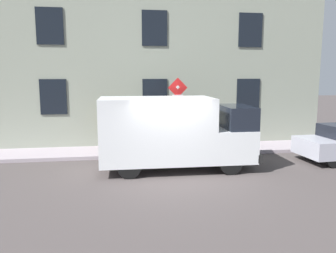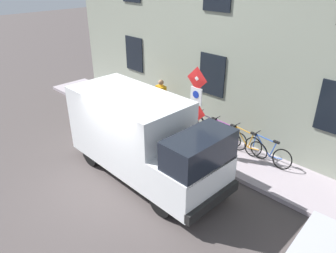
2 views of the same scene
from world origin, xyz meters
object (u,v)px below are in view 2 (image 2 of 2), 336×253
Objects in this scene: bicycle_blue at (267,152)px; bicycle_purple at (226,135)px; sign_post_stacked at (196,102)px; delivery_van at (142,136)px; litter_bin at (175,129)px; bicycle_black at (208,128)px; bicycle_orange at (246,143)px; pedestrian at (161,98)px.

bicycle_blue is 1.00× the size of bicycle_purple.
delivery_van is (-1.90, 0.47, -0.65)m from sign_post_stacked.
litter_bin reaches higher than bicycle_purple.
sign_post_stacked reaches higher than bicycle_black.
bicycle_black is at bearing 0.17° from bicycle_purple.
litter_bin reaches higher than bicycle_blue.
sign_post_stacked reaches higher than bicycle_orange.
sign_post_stacked is 1.69× the size of bicycle_blue.
bicycle_orange is 1.00× the size of bicycle_purple.
litter_bin reaches higher than bicycle_orange.
bicycle_blue is 2.41m from bicycle_black.
delivery_van is 3.12× the size of pedestrian.
bicycle_purple is at bearing -20.37° from sign_post_stacked.
litter_bin is at bearing 81.77° from sign_post_stacked.
delivery_van is 3.13× the size of bicycle_blue.
bicycle_purple and bicycle_black have the same top height.
bicycle_purple is at bearing 1.81° from bicycle_blue.
pedestrian is (-0.16, 3.11, 0.56)m from bicycle_purple.
delivery_van is 5.96× the size of litter_bin.
bicycle_orange is at bearing 1.78° from bicycle_blue.
litter_bin is (-0.89, -1.64, -0.48)m from pedestrian.
litter_bin is (-1.05, 3.07, 0.08)m from bicycle_blue.
pedestrian is at bearing 3.13° from bicycle_purple.
sign_post_stacked is 2.79m from bicycle_blue.
bicycle_black is (0.00, 0.80, 0.00)m from bicycle_purple.
bicycle_blue is 1.00× the size of bicycle_orange.
bicycle_blue is 1.61m from bicycle_purple.
bicycle_purple is at bearing -78.91° from pedestrian.
pedestrian is (2.94, 2.20, -0.26)m from delivery_van.
delivery_van is 3.13× the size of bicycle_black.
delivery_van is 3.12× the size of bicycle_orange.
sign_post_stacked is at bearing -98.23° from litter_bin.
bicycle_blue is 1.00× the size of pedestrian.
bicycle_orange is (0.00, 0.80, 0.00)m from bicycle_blue.
bicycle_orange is 1.00× the size of bicycle_black.
sign_post_stacked is 1.69× the size of bicycle_purple.
sign_post_stacked reaches higher than pedestrian.
sign_post_stacked is at bearing 69.82° from bicycle_purple.
pedestrian reaches higher than bicycle_purple.
bicycle_purple is 1.90× the size of litter_bin.
bicycle_black is at bearing 4.47° from bicycle_orange.
litter_bin is at bearing 106.13° from delivery_van.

